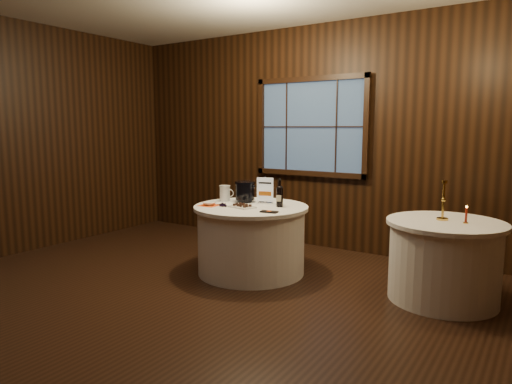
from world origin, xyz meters
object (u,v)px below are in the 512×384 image
Objects in this scene: sign_stand at (265,194)px; glass_pitcher at (225,193)px; side_table at (444,261)px; red_candle at (466,216)px; cracker_bowl at (209,204)px; brass_candlestick at (443,206)px; port_bottle_right at (280,195)px; chocolate_plate at (242,206)px; chocolate_box at (269,212)px; main_table at (251,239)px; grape_bunch at (223,205)px; port_bottle_left at (279,195)px; ice_bucket at (245,191)px.

sign_stand is 1.64× the size of glass_pitcher.
side_table is 0.48m from red_candle.
cracker_bowl is at bearing -108.18° from glass_pitcher.
sign_stand is 1.91m from brass_candlestick.
port_bottle_right is at bearing -37.10° from sign_stand.
sign_stand is 0.98× the size of chocolate_plate.
sign_stand is 1.76× the size of chocolate_box.
brass_candlestick is at bearing 9.70° from main_table.
brass_candlestick reaches higher than grape_bunch.
main_table is 4.12× the size of port_bottle_right.
port_bottle_right reaches higher than cracker_bowl.
chocolate_box is (0.38, -0.24, 0.39)m from main_table.
sign_stand reaches higher than port_bottle_left.
port_bottle_left reaches higher than chocolate_box.
chocolate_plate is (0.18, -0.32, -0.11)m from ice_bucket.
sign_stand reaches higher than side_table.
port_bottle_left is (-1.76, -0.09, 0.50)m from side_table.
brass_candlestick reaches higher than port_bottle_left.
port_bottle_left is 0.11m from port_bottle_right.
port_bottle_left reaches higher than grape_bunch.
glass_pitcher is 1.29× the size of cracker_bowl.
chocolate_box is at bearing -45.53° from glass_pitcher.
side_table is 1.75m from chocolate_box.
chocolate_plate is at bearing -60.12° from ice_bucket.
port_bottle_left reaches higher than ice_bucket.
ice_bucket is 0.47m from cracker_bowl.
sign_stand is 0.51m from grape_bunch.
main_table is at bearing -150.34° from port_bottle_left.
chocolate_plate is (-2.01, -0.45, 0.40)m from side_table.
chocolate_box is at bearing -2.94° from grape_bunch.
port_bottle_right reaches higher than ice_bucket.
chocolate_box is (0.58, -0.41, -0.12)m from ice_bucket.
ice_bucket is 0.25m from glass_pitcher.
port_bottle_right reaches higher than side_table.
port_bottle_left is 0.64m from grape_bunch.
brass_candlestick is (2.19, 0.54, 0.12)m from grape_bunch.
side_table is 2.85× the size of brass_candlestick.
glass_pitcher reaches higher than red_candle.
chocolate_box is at bearing -91.22° from port_bottle_right.
main_table is 2.23m from red_candle.
port_bottle_right is at bearing -5.93° from ice_bucket.
port_bottle_right is at bearing 93.95° from chocolate_box.
glass_pitcher is at bearing 124.54° from grape_bunch.
port_bottle_right is 1.67m from brass_candlestick.
brass_candlestick is (2.36, 0.57, 0.12)m from cracker_bowl.
chocolate_box is 0.93× the size of glass_pitcher.
port_bottle_right is 1.75× the size of chocolate_box.
red_candle is at bearing -6.19° from side_table.
main_table is 5.25× the size of ice_bucket.
grape_bunch is at bearing -167.23° from side_table.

